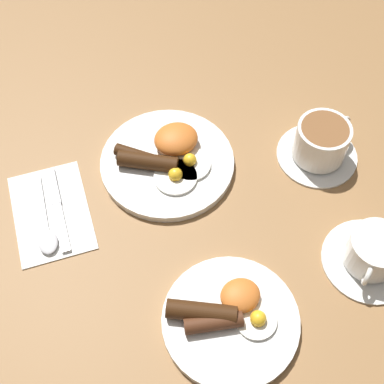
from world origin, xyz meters
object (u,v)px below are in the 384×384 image
Objects in this scene: teacup_near at (321,144)px; breakfast_plate_near at (168,159)px; teacup_far at (373,254)px; knife at (56,203)px; spoon at (47,233)px; breakfast_plate_far at (229,318)px.

breakfast_plate_near is at bearing -18.13° from teacup_near.
teacup_near is 0.22m from teacup_far.
knife is 1.05× the size of spoon.
breakfast_plate_near is 0.25m from spoon.
breakfast_plate_near is 1.59× the size of teacup_far.
spoon is at bearing -27.24° from teacup_far.
breakfast_plate_far is 0.33m from spoon.
spoon is at bearing -2.58° from teacup_near.
spoon is at bearing -48.35° from breakfast_plate_far.
breakfast_plate_far is at bearing 37.09° from knife.
breakfast_plate_near is 1.46× the size of spoon.
teacup_near is 0.97× the size of teacup_far.
spoon is (0.22, -0.25, -0.00)m from breakfast_plate_far.
knife is (0.47, -0.07, -0.03)m from teacup_near.
breakfast_plate_near is 0.21m from knife.
breakfast_plate_far is at bearing 86.66° from breakfast_plate_near.
breakfast_plate_near is 1.16× the size of breakfast_plate_far.
breakfast_plate_far is at bearing 1.28° from teacup_far.
spoon reaches higher than knife.
breakfast_plate_near is 0.28m from teacup_near.
breakfast_plate_far is 0.36m from knife.
teacup_near reaches higher than breakfast_plate_far.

